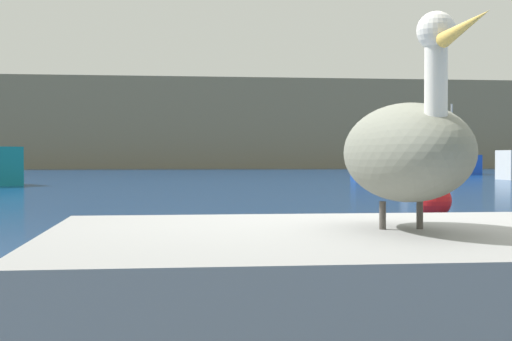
{
  "coord_description": "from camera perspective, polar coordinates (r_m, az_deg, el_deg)",
  "views": [
    {
      "loc": [
        -1.15,
        -4.11,
        1.05
      ],
      "look_at": [
        0.73,
        11.91,
        0.77
      ],
      "focal_mm": 52.74,
      "sensor_mm": 36.0,
      "label": 1
    }
  ],
  "objects": [
    {
      "name": "pelican",
      "position": [
        3.37,
        11.33,
        1.56
      ],
      "size": [
        0.5,
        1.38,
        0.9
      ],
      "rotation": [
        0.0,
        0.0,
        -1.56
      ],
      "color": "slate",
      "rests_on": "pier_dock"
    },
    {
      "name": "hillside_backdrop",
      "position": [
        77.68,
        -5.86,
        3.33
      ],
      "size": [
        140.0,
        17.36,
        8.49
      ],
      "primitive_type": "cube",
      "color": "#7F755B",
      "rests_on": "ground"
    },
    {
      "name": "pier_dock",
      "position": [
        3.45,
        11.21,
        -10.48
      ],
      "size": [
        3.15,
        2.04,
        0.73
      ],
      "primitive_type": "cube",
      "color": "gray",
      "rests_on": "ground"
    },
    {
      "name": "mooring_buoy",
      "position": [
        13.46,
        13.39,
        -2.24
      ],
      "size": [
        0.59,
        0.59,
        0.59
      ],
      "primitive_type": "sphere",
      "color": "red",
      "rests_on": "ground"
    },
    {
      "name": "fishing_boat_blue",
      "position": [
        47.64,
        12.01,
        0.68
      ],
      "size": [
        7.89,
        3.35,
        4.39
      ],
      "rotation": [
        0.0,
        0.0,
        -0.11
      ],
      "color": "blue",
      "rests_on": "ground"
    }
  ]
}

